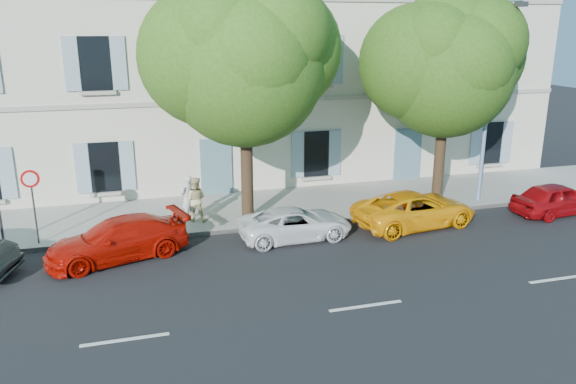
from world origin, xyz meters
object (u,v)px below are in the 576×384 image
object	(u,v)px
car_white_coupe	(295,224)
road_sign	(32,191)
car_red_coupe	(118,240)
pedestrian_b	(195,199)
pedestrian_a	(188,198)
car_red_hatchback	(557,199)
street_lamp	(491,92)
tree_right	(446,71)
car_yellow_supercar	(415,209)
tree_left	(245,66)

from	to	relation	value
car_white_coupe	road_sign	distance (m)	8.54
car_red_coupe	pedestrian_b	distance (m)	3.66
pedestrian_a	car_red_hatchback	bearing A→B (deg)	124.85
street_lamp	car_white_coupe	bearing A→B (deg)	-168.74
tree_right	car_white_coupe	bearing A→B (deg)	-160.27
car_white_coupe	car_yellow_supercar	xyz separation A→B (m)	(4.50, 0.05, 0.10)
car_red_coupe	pedestrian_a	distance (m)	3.62
street_lamp	pedestrian_b	distance (m)	11.96
tree_left	pedestrian_b	bearing A→B (deg)	166.21
car_red_hatchback	tree_left	world-z (taller)	tree_left
tree_right	road_sign	xyz separation A→B (m)	(-15.07, -0.94, -3.37)
road_sign	pedestrian_a	size ratio (longest dim) A/B	1.47
tree_right	pedestrian_a	world-z (taller)	tree_right
car_yellow_supercar	car_red_hatchback	world-z (taller)	car_yellow_supercar
car_white_coupe	pedestrian_a	bearing A→B (deg)	50.84
car_white_coupe	pedestrian_a	world-z (taller)	pedestrian_a
road_sign	car_red_coupe	bearing A→B (deg)	-33.09
tree_left	car_red_hatchback	bearing A→B (deg)	-10.33
car_white_coupe	tree_right	bearing A→B (deg)	-72.61
car_red_coupe	car_yellow_supercar	world-z (taller)	car_yellow_supercar
car_red_coupe	pedestrian_b	xyz separation A→B (m)	(2.69, 2.46, 0.34)
road_sign	car_red_hatchback	bearing A→B (deg)	-5.35
car_white_coupe	road_sign	size ratio (longest dim) A/B	1.56
tree_right	road_sign	size ratio (longest dim) A/B	3.25
car_yellow_supercar	road_sign	world-z (taller)	road_sign
car_red_hatchback	street_lamp	distance (m)	4.80
car_yellow_supercar	road_sign	size ratio (longest dim) A/B	1.84
car_yellow_supercar	pedestrian_b	bearing A→B (deg)	65.19
road_sign	pedestrian_b	distance (m)	5.36
car_yellow_supercar	tree_left	size ratio (longest dim) A/B	0.53
road_sign	pedestrian_b	xyz separation A→B (m)	(5.21, 0.82, -0.96)
road_sign	pedestrian_b	world-z (taller)	road_sign
car_white_coupe	car_red_hatchback	bearing A→B (deg)	-93.75
car_white_coupe	car_red_hatchback	world-z (taller)	car_red_hatchback
car_yellow_supercar	street_lamp	distance (m)	5.69
street_lamp	car_red_hatchback	bearing A→B (deg)	-43.17
car_yellow_supercar	pedestrian_a	distance (m)	8.21
tree_left	road_sign	distance (m)	7.97
tree_left	pedestrian_a	distance (m)	5.15
car_white_coupe	pedestrian_a	xyz separation A→B (m)	(-3.34, 2.50, 0.46)
street_lamp	pedestrian_a	distance (m)	12.21
pedestrian_b	car_red_hatchback	bearing A→B (deg)	-174.72
tree_left	pedestrian_a	world-z (taller)	tree_left
tree_right	street_lamp	size ratio (longest dim) A/B	1.04
car_yellow_supercar	car_red_hatchback	bearing A→B (deg)	-101.20
road_sign	pedestrian_a	bearing A→B (deg)	11.45
car_red_coupe	street_lamp	bearing A→B (deg)	80.29
pedestrian_a	road_sign	bearing A→B (deg)	-32.35
street_lamp	pedestrian_a	bearing A→B (deg)	175.88
street_lamp	pedestrian_b	size ratio (longest dim) A/B	4.72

